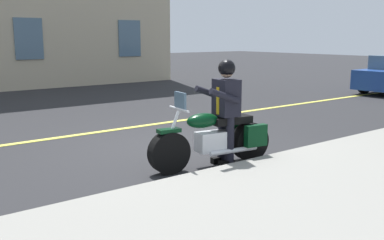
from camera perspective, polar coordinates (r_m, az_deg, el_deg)
ground_plane at (r=8.72m, az=-3.23°, el=-3.37°), size 80.00×80.00×0.00m
lane_center_stripe at (r=10.39m, az=-9.48°, el=-1.19°), size 60.00×0.16×0.01m
motorcycle_main at (r=7.34m, az=2.99°, el=-2.42°), size 2.22×0.79×1.26m
rider_main at (r=7.33m, az=4.27°, el=2.20°), size 0.68×0.61×1.74m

